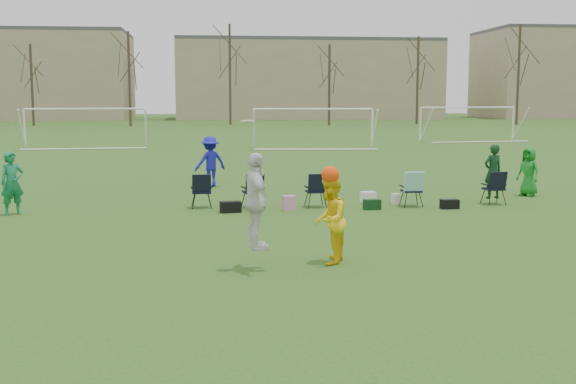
{
  "coord_description": "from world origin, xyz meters",
  "views": [
    {
      "loc": [
        -2.29,
        -12.08,
        3.07
      ],
      "look_at": [
        -0.81,
        1.8,
        1.25
      ],
      "focal_mm": 45.0,
      "sensor_mm": 36.0,
      "label": 1
    }
  ],
  "objects": [
    {
      "name": "goal_right",
      "position": [
        16.0,
        38.0,
        1.92
      ],
      "size": [
        7.35,
        1.14,
        2.46
      ],
      "rotation": [
        0.0,
        0.0,
        0.14
      ],
      "color": "white",
      "rests_on": "ground"
    },
    {
      "name": "tree_line",
      "position": [
        0.24,
        69.85,
        5.09
      ],
      "size": [
        110.28,
        3.28,
        11.4
      ],
      "color": "#382B21",
      "rests_on": "ground"
    },
    {
      "name": "goal_left",
      "position": [
        -10.0,
        34.0,
        1.92
      ],
      "size": [
        7.39,
        0.76,
        2.46
      ],
      "rotation": [
        0.0,
        0.0,
        0.09
      ],
      "color": "white",
      "rests_on": "ground"
    },
    {
      "name": "goal_mid",
      "position": [
        4.0,
        32.0,
        1.92
      ],
      "size": [
        7.4,
        0.63,
        2.46
      ],
      "rotation": [
        0.0,
        0.0,
        -0.07
      ],
      "color": "white",
      "rests_on": "ground"
    },
    {
      "name": "ground",
      "position": [
        0.0,
        0.0,
        0.0
      ],
      "size": [
        260.0,
        260.0,
        0.0
      ],
      "primitive_type": "plane",
      "color": "#2A5019",
      "rests_on": "ground"
    },
    {
      "name": "fielder_green_near",
      "position": [
        -7.53,
        7.49,
        0.84
      ],
      "size": [
        0.73,
        0.67,
        1.68
      ],
      "primitive_type": "imported",
      "rotation": [
        0.0,
        0.0,
        0.58
      ],
      "color": "#147146",
      "rests_on": "ground"
    },
    {
      "name": "building_row",
      "position": [
        6.73,
        96.0,
        5.99
      ],
      "size": [
        126.0,
        16.0,
        13.0
      ],
      "color": "tan",
      "rests_on": "ground"
    },
    {
      "name": "center_contest",
      "position": [
        -0.77,
        0.81,
        1.04
      ],
      "size": [
        2.11,
        1.4,
        2.7
      ],
      "color": "white",
      "rests_on": "ground"
    },
    {
      "name": "sideline_setup",
      "position": [
        1.96,
        7.99,
        0.52
      ],
      "size": [
        9.1,
        1.8,
        1.74
      ],
      "color": "#0F3718",
      "rests_on": "ground"
    },
    {
      "name": "fielder_green_far",
      "position": [
        7.66,
        9.59,
        0.77
      ],
      "size": [
        0.79,
        0.89,
        1.54
      ],
      "primitive_type": "imported",
      "rotation": [
        0.0,
        0.0,
        -1.06
      ],
      "color": "#157B22",
      "rests_on": "ground"
    },
    {
      "name": "fielder_blue",
      "position": [
        -2.32,
        13.01,
        0.88
      ],
      "size": [
        1.3,
        1.08,
        1.75
      ],
      "primitive_type": "imported",
      "rotation": [
        0.0,
        0.0,
        3.59
      ],
      "color": "#1817B0",
      "rests_on": "ground"
    }
  ]
}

